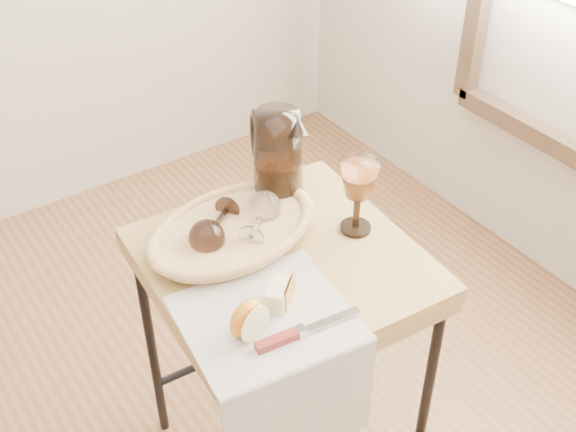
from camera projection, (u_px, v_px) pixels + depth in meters
side_table at (283, 367)px, 1.72m from camera, size 0.57×0.57×0.68m
tea_towel at (266, 318)px, 1.37m from camera, size 0.34×0.31×0.01m
bread_basket at (233, 233)px, 1.54m from camera, size 0.38×0.28×0.05m
goblet_lying_a at (216, 224)px, 1.52m from camera, size 0.14×0.13×0.08m
goblet_lying_b at (259, 220)px, 1.53m from camera, size 0.14×0.14×0.07m
pitcher at (278, 157)px, 1.61m from camera, size 0.24×0.28×0.26m
wine_goblet at (358, 196)px, 1.53m from camera, size 0.09×0.09×0.18m
apple_half at (246, 318)px, 1.31m from camera, size 0.09×0.06×0.07m
apple_wedge at (279, 294)px, 1.38m from camera, size 0.07×0.07×0.05m
table_knife at (304, 330)px, 1.33m from camera, size 0.21×0.04×0.02m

